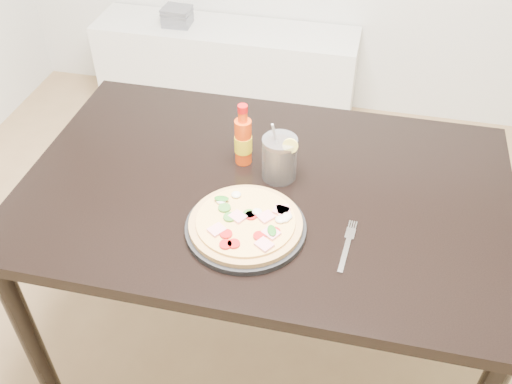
% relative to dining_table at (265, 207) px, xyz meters
% --- Properties ---
extents(dining_table, '(1.40, 0.90, 0.75)m').
position_rel_dining_table_xyz_m(dining_table, '(0.00, 0.00, 0.00)').
color(dining_table, black).
rests_on(dining_table, ground).
extents(plate, '(0.32, 0.32, 0.02)m').
position_rel_dining_table_xyz_m(plate, '(-0.01, -0.19, 0.09)').
color(plate, black).
rests_on(plate, dining_table).
extents(pizza, '(0.30, 0.30, 0.03)m').
position_rel_dining_table_xyz_m(pizza, '(-0.01, -0.18, 0.11)').
color(pizza, tan).
rests_on(pizza, plate).
extents(hot_sauce_bottle, '(0.06, 0.06, 0.20)m').
position_rel_dining_table_xyz_m(hot_sauce_bottle, '(-0.09, 0.10, 0.16)').
color(hot_sauce_bottle, '#E6420D').
rests_on(hot_sauce_bottle, dining_table).
extents(cola_cup, '(0.11, 0.10, 0.19)m').
position_rel_dining_table_xyz_m(cola_cup, '(0.03, 0.05, 0.15)').
color(cola_cup, black).
rests_on(cola_cup, dining_table).
extents(fork, '(0.03, 0.19, 0.00)m').
position_rel_dining_table_xyz_m(fork, '(0.25, -0.18, 0.09)').
color(fork, silver).
rests_on(fork, dining_table).
extents(media_console, '(1.40, 0.34, 0.50)m').
position_rel_dining_table_xyz_m(media_console, '(-0.53, 1.48, -0.42)').
color(media_console, white).
rests_on(media_console, ground).
extents(cd_stack, '(0.14, 0.12, 0.09)m').
position_rel_dining_table_xyz_m(cd_stack, '(-0.78, 1.46, -0.12)').
color(cd_stack, slate).
rests_on(cd_stack, media_console).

